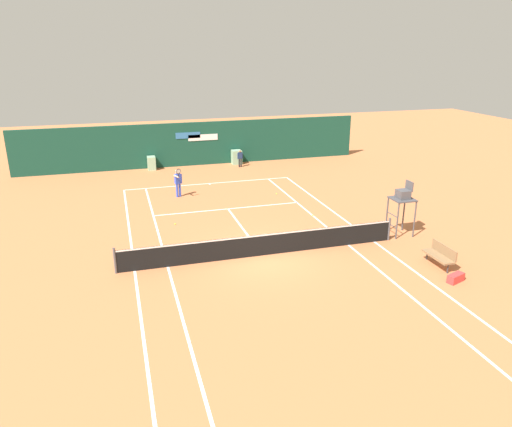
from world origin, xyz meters
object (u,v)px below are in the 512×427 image
object	(u,v)px
player_on_baseline	(178,181)
equipment_bag	(457,277)
umpire_chair	(403,199)
player_bench	(440,254)
tennis_ball_by_sideline	(175,224)
tennis_ball_near_service_line	(277,194)
ball_kid_left_post	(240,157)
tennis_ball_mid_court	(313,215)

from	to	relation	value
player_on_baseline	equipment_bag	bearing A→B (deg)	101.45
umpire_chair	player_bench	size ratio (longest dim) A/B	1.71
tennis_ball_by_sideline	umpire_chair	bearing A→B (deg)	-23.33
player_bench	tennis_ball_near_service_line	xyz separation A→B (m)	(-3.13, 11.22, -0.48)
player_bench	player_on_baseline	xyz separation A→B (m)	(-8.79, 12.36, 0.46)
player_bench	tennis_ball_by_sideline	xyz separation A→B (m)	(-9.61, 7.76, -0.48)
umpire_chair	equipment_bag	size ratio (longest dim) A/B	2.94
ball_kid_left_post	tennis_ball_by_sideline	world-z (taller)	ball_kid_left_post
player_on_baseline	ball_kid_left_post	bearing A→B (deg)	-151.81
ball_kid_left_post	tennis_ball_mid_court	world-z (taller)	ball_kid_left_post
player_bench	ball_kid_left_post	world-z (taller)	ball_kid_left_post
player_on_baseline	tennis_ball_by_sideline	size ratio (longest dim) A/B	26.99
player_bench	tennis_ball_by_sideline	world-z (taller)	player_bench
player_on_baseline	umpire_chair	bearing A→B (deg)	115.15
player_bench	equipment_bag	xyz separation A→B (m)	(-0.19, -1.35, -0.35)
tennis_ball_mid_court	umpire_chair	bearing A→B (deg)	-50.66
player_bench	tennis_ball_mid_court	distance (m)	7.48
tennis_ball_near_service_line	umpire_chair	bearing A→B (deg)	-65.86
umpire_chair	ball_kid_left_post	size ratio (longest dim) A/B	2.07
equipment_bag	tennis_ball_near_service_line	size ratio (longest dim) A/B	12.88
equipment_bag	ball_kid_left_post	size ratio (longest dim) A/B	0.70
umpire_chair	player_bench	distance (m)	3.71
tennis_ball_by_sideline	tennis_ball_mid_court	distance (m)	7.09
equipment_bag	tennis_ball_mid_court	size ratio (longest dim) A/B	12.88
player_on_baseline	tennis_ball_by_sideline	distance (m)	4.76
tennis_ball_near_service_line	tennis_ball_mid_court	xyz separation A→B (m)	(0.57, -4.20, 0.00)
equipment_bag	ball_kid_left_post	world-z (taller)	ball_kid_left_post
ball_kid_left_post	tennis_ball_by_sideline	xyz separation A→B (m)	(-6.13, -10.66, -0.68)
player_on_baseline	tennis_ball_by_sideline	bearing A→B (deg)	59.21
tennis_ball_by_sideline	player_on_baseline	bearing A→B (deg)	79.85
umpire_chair	tennis_ball_near_service_line	xyz separation A→B (m)	(-3.47, 7.75, -1.73)
equipment_bag	tennis_ball_mid_court	bearing A→B (deg)	105.78
ball_kid_left_post	tennis_ball_near_service_line	world-z (taller)	ball_kid_left_post
player_on_baseline	ball_kid_left_post	world-z (taller)	player_on_baseline
player_on_baseline	tennis_ball_mid_court	world-z (taller)	player_on_baseline
umpire_chair	tennis_ball_by_sideline	size ratio (longest dim) A/B	37.91
equipment_bag	player_on_baseline	distance (m)	16.20
player_bench	tennis_ball_by_sideline	bearing A→B (deg)	51.07
umpire_chair	tennis_ball_mid_court	size ratio (longest dim) A/B	37.91
ball_kid_left_post	player_on_baseline	bearing A→B (deg)	42.44
ball_kid_left_post	tennis_ball_by_sideline	bearing A→B (deg)	53.72
player_on_baseline	tennis_ball_mid_court	distance (m)	8.26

